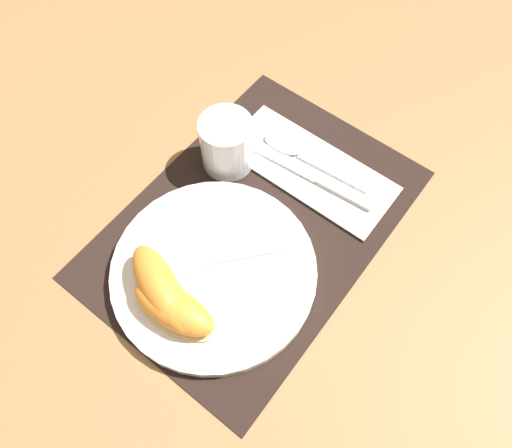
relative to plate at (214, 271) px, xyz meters
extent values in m
plane|color=#A37547|center=(0.10, 0.01, -0.01)|extent=(3.00, 3.00, 0.00)
cube|color=black|center=(0.10, 0.01, -0.01)|extent=(0.47, 0.33, 0.00)
cylinder|color=white|center=(0.00, 0.00, 0.00)|extent=(0.28, 0.28, 0.02)
cylinder|color=silver|center=(0.16, 0.10, 0.03)|extent=(0.08, 0.08, 0.09)
cylinder|color=orange|center=(0.16, 0.10, 0.01)|extent=(0.06, 0.06, 0.04)
cube|color=white|center=(0.22, 0.00, -0.01)|extent=(0.11, 0.26, 0.00)
cube|color=silver|center=(0.21, -0.07, 0.00)|extent=(0.02, 0.09, 0.01)
cube|color=silver|center=(0.20, 0.04, 0.00)|extent=(0.03, 0.14, 0.01)
cube|color=silver|center=(0.23, -0.04, 0.00)|extent=(0.02, 0.12, 0.01)
ellipsoid|color=silver|center=(0.23, 0.05, 0.00)|extent=(0.04, 0.06, 0.01)
cube|color=silver|center=(0.03, -0.01, 0.01)|extent=(0.10, 0.09, 0.00)
cube|color=silver|center=(-0.04, 0.05, 0.01)|extent=(0.07, 0.07, 0.00)
ellipsoid|color=#F4DB84|center=(-0.06, 0.04, 0.01)|extent=(0.09, 0.13, 0.01)
ellipsoid|color=orange|center=(-0.06, 0.04, 0.03)|extent=(0.09, 0.13, 0.05)
ellipsoid|color=#F4DB84|center=(-0.07, 0.01, 0.01)|extent=(0.08, 0.13, 0.01)
ellipsoid|color=orange|center=(-0.07, 0.01, 0.03)|extent=(0.07, 0.12, 0.04)
ellipsoid|color=#F4DB84|center=(-0.08, 0.00, 0.01)|extent=(0.07, 0.13, 0.01)
ellipsoid|color=orange|center=(-0.08, 0.00, 0.03)|extent=(0.06, 0.12, 0.04)
camera|label=1|loc=(-0.17, -0.20, 0.62)|focal=35.00mm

